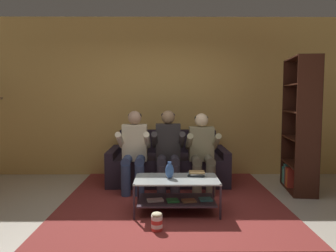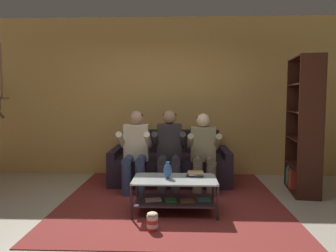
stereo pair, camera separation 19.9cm
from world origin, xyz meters
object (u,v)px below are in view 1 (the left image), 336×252
object	(u,v)px
coffee_table	(177,190)
vase	(170,171)
book_stack	(197,174)
person_seated_right	(202,149)
person_seated_left	(134,148)
person_seated_middle	(168,147)
couch	(168,165)
bookshelf	(302,136)
popcorn_tub	(157,222)

from	to	relation	value
coffee_table	vase	distance (m)	0.26
book_stack	person_seated_right	bearing A→B (deg)	78.79
person_seated_right	vase	xyz separation A→B (m)	(-0.51, -0.92, -0.13)
person_seated_left	coffee_table	xyz separation A→B (m)	(0.62, -0.93, -0.39)
person_seated_middle	coffee_table	size ratio (longest dim) A/B	1.19
couch	person_seated_right	distance (m)	0.86
couch	vase	xyz separation A→B (m)	(0.01, -1.50, 0.24)
couch	book_stack	world-z (taller)	couch
vase	book_stack	xyz separation A→B (m)	(0.35, 0.13, -0.07)
person_seated_right	vase	size ratio (longest dim) A/B	5.70
person_seated_left	couch	bearing A→B (deg)	47.78
person_seated_left	book_stack	distance (m)	1.21
couch	person_seated_left	distance (m)	0.87
couch	book_stack	size ratio (longest dim) A/B	8.45
book_stack	vase	bearing A→B (deg)	-159.45
person_seated_middle	bookshelf	distance (m)	2.08
bookshelf	person_seated_left	bearing A→B (deg)	-178.61
coffee_table	popcorn_tub	size ratio (longest dim) A/B	4.97
person_seated_middle	book_stack	distance (m)	0.90
book_stack	popcorn_tub	xyz separation A→B (m)	(-0.50, -0.74, -0.35)
person_seated_left	popcorn_tub	size ratio (longest dim) A/B	5.89
coffee_table	bookshelf	world-z (taller)	bookshelf
person_seated_left	bookshelf	xyz separation A→B (m)	(2.59, 0.06, 0.18)
person_seated_right	person_seated_left	bearing A→B (deg)	179.81
couch	bookshelf	world-z (taller)	bookshelf
person_seated_left	book_stack	size ratio (longest dim) A/B	5.28
person_seated_right	bookshelf	xyz separation A→B (m)	(1.55, 0.07, 0.20)
book_stack	person_seated_left	bearing A→B (deg)	138.12
person_seated_left	book_stack	bearing A→B (deg)	-41.88
vase	person_seated_middle	bearing A→B (deg)	90.69
coffee_table	popcorn_tub	world-z (taller)	coffee_table
person_seated_right	book_stack	world-z (taller)	person_seated_right
couch	vase	world-z (taller)	couch
couch	bookshelf	distance (m)	2.21
couch	coffee_table	world-z (taller)	couch
bookshelf	couch	bearing A→B (deg)	166.18
person_seated_right	book_stack	size ratio (longest dim) A/B	5.11
person_seated_middle	person_seated_right	world-z (taller)	person_seated_middle
couch	coffee_table	bearing A→B (deg)	-86.10
person_seated_left	person_seated_middle	bearing A→B (deg)	0.07
person_seated_left	vase	size ratio (longest dim) A/B	5.88
vase	bookshelf	bearing A→B (deg)	25.58
coffee_table	person_seated_right	bearing A→B (deg)	65.82
person_seated_left	person_seated_right	distance (m)	1.04
couch	person_seated_right	xyz separation A→B (m)	(0.52, -0.58, 0.37)
popcorn_tub	person_seated_middle	bearing A→B (deg)	85.07
popcorn_tub	coffee_table	bearing A→B (deg)	68.59
person_seated_middle	popcorn_tub	bearing A→B (deg)	-94.93
person_seated_middle	popcorn_tub	size ratio (longest dim) A/B	5.92
book_stack	popcorn_tub	distance (m)	0.96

